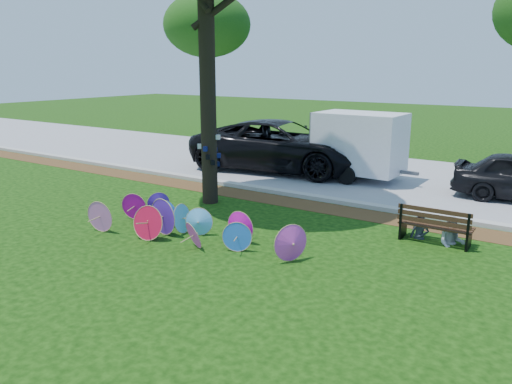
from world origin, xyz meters
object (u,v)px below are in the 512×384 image
parasol_pile (181,221)px  person_left (421,215)px  black_van (281,146)px  cargo_trailer (360,142)px  person_right (454,218)px  park_bench (436,224)px

parasol_pile → person_left: (4.60, 2.85, 0.20)m
black_van → cargo_trailer: size_ratio=2.36×
person_left → parasol_pile: bearing=-150.4°
person_left → person_right: (0.70, 0.00, 0.05)m
person_right → parasol_pile: bearing=-170.4°
black_van → person_left: bearing=-134.6°
black_van → park_bench: black_van is taller
park_bench → person_left: size_ratio=1.40×
cargo_trailer → person_right: cargo_trailer is taller
parasol_pile → black_van: (-1.90, 7.69, 0.56)m
person_left → person_right: size_ratio=0.93×
parasol_pile → park_bench: (4.95, 2.80, 0.05)m
person_right → black_van: bearing=127.4°
parasol_pile → black_van: black_van is taller
black_van → person_right: bearing=-131.9°
parasol_pile → black_van: size_ratio=0.80×
park_bench → person_right: size_ratio=1.29×
cargo_trailer → person_right: size_ratio=2.31×
cargo_trailer → person_left: cargo_trailer is taller
black_van → person_left: black_van is taller
park_bench → person_left: person_left is taller
person_right → person_left: bearing=161.3°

